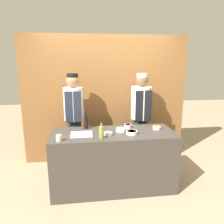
{
  "coord_description": "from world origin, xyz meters",
  "views": [
    {
      "loc": [
        -0.43,
        -3.07,
        1.94
      ],
      "look_at": [
        0.0,
        0.15,
        1.17
      ],
      "focal_mm": 35.0,
      "sensor_mm": 36.0,
      "label": 1
    }
  ],
  "objects_px": {
    "sauce_bowl_orange": "(157,128)",
    "chef_right": "(141,117)",
    "sauce_bowl_brown": "(121,130)",
    "cutting_board": "(82,134)",
    "sauce_bowl_yellow": "(108,134)",
    "cup_cream": "(59,138)",
    "bottle_soy": "(86,122)",
    "bottle_oil": "(101,132)",
    "sauce_bowl_purple": "(132,132)",
    "sauce_bowl_white": "(128,126)",
    "chef_left": "(74,118)"
  },
  "relations": [
    {
      "from": "cutting_board",
      "to": "bottle_soy",
      "type": "height_order",
      "value": "bottle_soy"
    },
    {
      "from": "sauce_bowl_brown",
      "to": "sauce_bowl_yellow",
      "type": "xyz_separation_m",
      "value": [
        -0.21,
        -0.15,
        -0.0
      ]
    },
    {
      "from": "sauce_bowl_purple",
      "to": "cutting_board",
      "type": "bearing_deg",
      "value": 175.8
    },
    {
      "from": "sauce_bowl_yellow",
      "to": "sauce_bowl_orange",
      "type": "relative_size",
      "value": 1.0
    },
    {
      "from": "sauce_bowl_purple",
      "to": "bottle_soy",
      "type": "xyz_separation_m",
      "value": [
        -0.66,
        0.36,
        0.09
      ]
    },
    {
      "from": "sauce_bowl_brown",
      "to": "bottle_soy",
      "type": "distance_m",
      "value": 0.57
    },
    {
      "from": "sauce_bowl_purple",
      "to": "sauce_bowl_yellow",
      "type": "bearing_deg",
      "value": -178.81
    },
    {
      "from": "bottle_soy",
      "to": "bottle_oil",
      "type": "bearing_deg",
      "value": -66.56
    },
    {
      "from": "sauce_bowl_white",
      "to": "bottle_oil",
      "type": "height_order",
      "value": "bottle_oil"
    },
    {
      "from": "sauce_bowl_orange",
      "to": "cup_cream",
      "type": "xyz_separation_m",
      "value": [
        -1.47,
        -0.33,
        0.02
      ]
    },
    {
      "from": "chef_left",
      "to": "sauce_bowl_orange",
      "type": "bearing_deg",
      "value": -24.72
    },
    {
      "from": "sauce_bowl_yellow",
      "to": "bottle_soy",
      "type": "distance_m",
      "value": 0.49
    },
    {
      "from": "cutting_board",
      "to": "sauce_bowl_white",
      "type": "bearing_deg",
      "value": 20.05
    },
    {
      "from": "bottle_oil",
      "to": "cup_cream",
      "type": "bearing_deg",
      "value": -176.07
    },
    {
      "from": "sauce_bowl_white",
      "to": "sauce_bowl_orange",
      "type": "distance_m",
      "value": 0.45
    },
    {
      "from": "cup_cream",
      "to": "chef_right",
      "type": "bearing_deg",
      "value": 34.2
    },
    {
      "from": "sauce_bowl_purple",
      "to": "bottle_soy",
      "type": "distance_m",
      "value": 0.75
    },
    {
      "from": "sauce_bowl_white",
      "to": "chef_left",
      "type": "distance_m",
      "value": 0.98
    },
    {
      "from": "sauce_bowl_yellow",
      "to": "sauce_bowl_brown",
      "type": "bearing_deg",
      "value": 34.76
    },
    {
      "from": "sauce_bowl_yellow",
      "to": "bottle_soy",
      "type": "height_order",
      "value": "bottle_soy"
    },
    {
      "from": "sauce_bowl_brown",
      "to": "cup_cream",
      "type": "distance_m",
      "value": 0.94
    },
    {
      "from": "sauce_bowl_white",
      "to": "sauce_bowl_orange",
      "type": "relative_size",
      "value": 0.98
    },
    {
      "from": "cutting_board",
      "to": "cup_cream",
      "type": "xyz_separation_m",
      "value": [
        -0.3,
        -0.21,
        0.03
      ]
    },
    {
      "from": "sauce_bowl_brown",
      "to": "bottle_soy",
      "type": "relative_size",
      "value": 0.52
    },
    {
      "from": "sauce_bowl_brown",
      "to": "chef_left",
      "type": "relative_size",
      "value": 0.09
    },
    {
      "from": "bottle_oil",
      "to": "chef_left",
      "type": "xyz_separation_m",
      "value": [
        -0.4,
        0.89,
        -0.03
      ]
    },
    {
      "from": "sauce_bowl_yellow",
      "to": "chef_right",
      "type": "bearing_deg",
      "value": 48.54
    },
    {
      "from": "sauce_bowl_orange",
      "to": "cutting_board",
      "type": "height_order",
      "value": "sauce_bowl_orange"
    },
    {
      "from": "sauce_bowl_brown",
      "to": "chef_right",
      "type": "relative_size",
      "value": 0.09
    },
    {
      "from": "cup_cream",
      "to": "sauce_bowl_orange",
      "type": "bearing_deg",
      "value": 12.8
    },
    {
      "from": "bottle_soy",
      "to": "cutting_board",
      "type": "bearing_deg",
      "value": -102.63
    },
    {
      "from": "cutting_board",
      "to": "chef_right",
      "type": "xyz_separation_m",
      "value": [
        1.07,
        0.72,
        0.04
      ]
    },
    {
      "from": "sauce_bowl_purple",
      "to": "cutting_board",
      "type": "xyz_separation_m",
      "value": [
        -0.73,
        0.05,
        -0.02
      ]
    },
    {
      "from": "cup_cream",
      "to": "chef_right",
      "type": "height_order",
      "value": "chef_right"
    },
    {
      "from": "sauce_bowl_purple",
      "to": "sauce_bowl_white",
      "type": "bearing_deg",
      "value": 88.63
    },
    {
      "from": "bottle_soy",
      "to": "chef_right",
      "type": "distance_m",
      "value": 1.08
    },
    {
      "from": "bottle_oil",
      "to": "sauce_bowl_brown",
      "type": "bearing_deg",
      "value": 39.06
    },
    {
      "from": "sauce_bowl_brown",
      "to": "chef_left",
      "type": "height_order",
      "value": "chef_left"
    },
    {
      "from": "sauce_bowl_yellow",
      "to": "cup_cream",
      "type": "bearing_deg",
      "value": -167.58
    },
    {
      "from": "bottle_oil",
      "to": "sauce_bowl_white",
      "type": "bearing_deg",
      "value": 43.55
    },
    {
      "from": "sauce_bowl_purple",
      "to": "sauce_bowl_white",
      "type": "distance_m",
      "value": 0.32
    },
    {
      "from": "sauce_bowl_white",
      "to": "chef_right",
      "type": "relative_size",
      "value": 0.07
    },
    {
      "from": "sauce_bowl_orange",
      "to": "chef_right",
      "type": "distance_m",
      "value": 0.6
    },
    {
      "from": "sauce_bowl_orange",
      "to": "bottle_soy",
      "type": "distance_m",
      "value": 1.12
    },
    {
      "from": "bottle_oil",
      "to": "cup_cream",
      "type": "height_order",
      "value": "bottle_oil"
    },
    {
      "from": "bottle_oil",
      "to": "cup_cream",
      "type": "distance_m",
      "value": 0.58
    },
    {
      "from": "cutting_board",
      "to": "chef_left",
      "type": "bearing_deg",
      "value": 100.21
    },
    {
      "from": "sauce_bowl_purple",
      "to": "sauce_bowl_orange",
      "type": "xyz_separation_m",
      "value": [
        0.44,
        0.18,
        -0.0
      ]
    },
    {
      "from": "sauce_bowl_brown",
      "to": "cutting_board",
      "type": "bearing_deg",
      "value": -171.71
    },
    {
      "from": "chef_left",
      "to": "cutting_board",
      "type": "bearing_deg",
      "value": -79.79
    }
  ]
}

